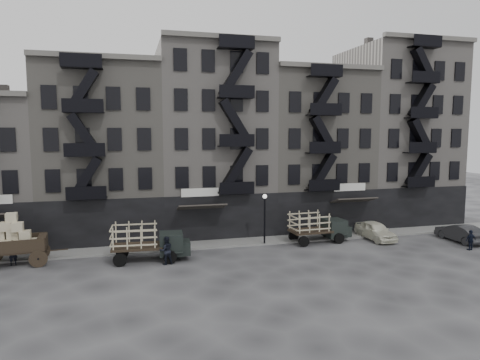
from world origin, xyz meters
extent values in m
plane|color=#38383A|center=(0.00, 0.00, 0.00)|extent=(140.00, 140.00, 0.00)
cube|color=slate|center=(0.00, 3.75, 0.07)|extent=(55.00, 2.50, 0.15)
cube|color=#4C4744|center=(-17.50, 10.00, 12.60)|extent=(0.70, 0.70, 1.20)
cube|color=gray|center=(-10.00, 10.00, 7.50)|extent=(10.00, 10.00, 15.00)
cube|color=black|center=(-10.00, 5.05, 2.00)|extent=(10.00, 0.35, 4.00)
cube|color=#595651|center=(-10.00, 4.85, 15.20)|extent=(10.00, 0.50, 0.40)
cube|color=#4C4744|center=(-13.00, 10.00, 15.60)|extent=(0.70, 0.70, 1.20)
cube|color=#4C4744|center=(-7.50, 10.00, 15.60)|extent=(0.70, 0.70, 1.20)
cube|color=gray|center=(0.00, 10.00, 8.50)|extent=(10.00, 10.00, 17.00)
cube|color=black|center=(0.00, 5.05, 2.00)|extent=(10.00, 0.35, 4.00)
cube|color=#595651|center=(0.00, 4.85, 17.20)|extent=(10.00, 0.50, 0.40)
cube|color=#4C4744|center=(-3.00, 10.00, 17.60)|extent=(0.70, 0.70, 1.20)
cube|color=#4C4744|center=(2.50, 10.00, 17.60)|extent=(0.70, 0.70, 1.20)
cube|color=gray|center=(10.00, 10.00, 7.50)|extent=(10.00, 10.00, 15.00)
cube|color=black|center=(10.00, 5.05, 2.00)|extent=(10.00, 0.35, 4.00)
cube|color=#595651|center=(10.00, 4.85, 15.20)|extent=(10.00, 0.50, 0.40)
cube|color=#4C4744|center=(7.00, 10.00, 15.60)|extent=(0.70, 0.70, 1.20)
cube|color=#4C4744|center=(12.50, 10.00, 15.60)|extent=(0.70, 0.70, 1.20)
cube|color=gray|center=(20.00, 10.00, 9.00)|extent=(10.00, 10.00, 18.00)
cube|color=black|center=(20.00, 5.05, 2.00)|extent=(10.00, 0.35, 4.00)
cube|color=#595651|center=(20.00, 4.85, 18.20)|extent=(10.00, 0.50, 0.40)
cube|color=#4C4744|center=(17.00, 10.00, 18.60)|extent=(0.70, 0.70, 1.20)
cube|color=#4C4744|center=(22.50, 10.00, 18.60)|extent=(0.70, 0.70, 1.20)
cylinder|color=black|center=(3.00, 2.60, 2.00)|extent=(0.14, 0.14, 4.00)
sphere|color=silver|center=(3.00, 2.60, 4.10)|extent=(0.36, 0.36, 0.36)
cube|color=black|center=(-15.68, 1.87, 1.11)|extent=(4.17, 2.45, 0.22)
cylinder|color=black|center=(-14.03, 0.89, 0.61)|extent=(1.23, 0.21, 1.22)
cylinder|color=black|center=(-14.22, 3.11, 0.61)|extent=(1.23, 0.21, 1.22)
cube|color=black|center=(-13.90, 2.02, 1.56)|extent=(0.71, 1.82, 0.89)
cube|color=black|center=(-7.33, 0.59, 1.11)|extent=(3.71, 2.34, 0.19)
cube|color=black|center=(-4.91, 0.43, 1.21)|extent=(1.81, 2.00, 1.58)
cube|color=black|center=(-3.97, 0.37, 0.89)|extent=(0.95, 1.63, 0.95)
cylinder|color=black|center=(-5.09, -0.61, 0.47)|extent=(0.96, 0.29, 0.95)
cylinder|color=black|center=(-4.95, 1.49, 0.47)|extent=(0.96, 0.29, 0.95)
cylinder|color=black|center=(-8.55, -0.38, 0.47)|extent=(0.96, 0.29, 0.95)
cylinder|color=black|center=(-8.41, 1.72, 0.47)|extent=(0.96, 0.29, 0.95)
cube|color=black|center=(6.99, 2.29, 1.04)|extent=(3.49, 2.18, 0.18)
cube|color=black|center=(9.27, 2.42, 1.14)|extent=(1.69, 1.88, 1.49)
cube|color=black|center=(10.16, 2.47, 0.84)|extent=(0.88, 1.53, 0.89)
cylinder|color=black|center=(9.23, 1.42, 0.45)|extent=(0.91, 0.27, 0.89)
cylinder|color=black|center=(9.11, 3.41, 0.45)|extent=(0.91, 0.27, 0.89)
cylinder|color=black|center=(5.95, 1.23, 0.45)|extent=(0.91, 0.27, 0.89)
cylinder|color=black|center=(5.84, 3.22, 0.45)|extent=(0.91, 0.27, 0.89)
imported|color=silver|center=(13.00, 1.97, 0.78)|extent=(1.95, 4.64, 1.57)
imported|color=#252527|center=(19.66, -0.50, 0.75)|extent=(1.68, 4.57, 1.50)
imported|color=black|center=(-15.85, 1.91, 0.80)|extent=(0.67, 0.53, 1.60)
imported|color=black|center=(-5.37, -0.62, 1.00)|extent=(1.07, 0.89, 2.01)
imported|color=black|center=(18.40, -3.03, 0.82)|extent=(0.98, 0.46, 1.63)
camera|label=1|loc=(-7.75, -30.55, 9.31)|focal=32.00mm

